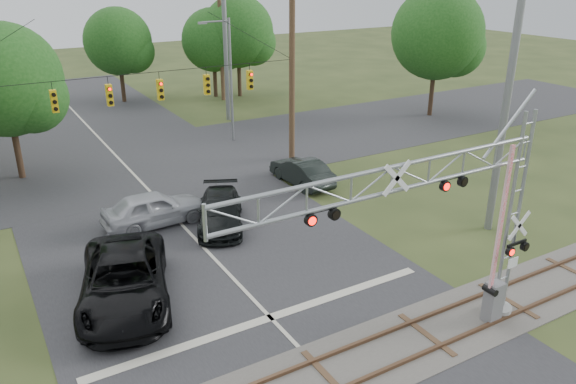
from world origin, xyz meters
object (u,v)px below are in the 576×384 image
sedan_silver (154,208)px  streetlight (229,74)px  car_dark (220,211)px  pickup_black (124,280)px  traffic_signal_span (152,83)px  crossing_gantry (444,216)px

sedan_silver → streetlight: streetlight is taller
car_dark → streetlight: streetlight is taller
pickup_black → car_dark: pickup_black is taller
traffic_signal_span → streetlight: 8.98m
traffic_signal_span → crossing_gantry: bearing=-81.0°
crossing_gantry → streetlight: 24.28m
crossing_gantry → car_dark: 12.47m
traffic_signal_span → car_dark: (0.70, -6.70, -4.94)m
streetlight → car_dark: bearing=-117.0°
crossing_gantry → streetlight: size_ratio=1.37×
crossing_gantry → pickup_black: crossing_gantry is taller
pickup_black → sedan_silver: bearing=79.4°
pickup_black → streetlight: bearing=70.5°
pickup_black → crossing_gantry: bearing=-27.1°
traffic_signal_span → streetlight: traffic_signal_span is taller
traffic_signal_span → pickup_black: size_ratio=2.92×
crossing_gantry → car_dark: (-2.19, 11.66, -3.84)m
traffic_signal_span → sedan_silver: bearing=-111.2°
crossing_gantry → sedan_silver: crossing_gantry is taller
traffic_signal_span → streetlight: (6.96, 5.57, -1.06)m
crossing_gantry → streetlight: streetlight is taller
car_dark → sedan_silver: size_ratio=1.03×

